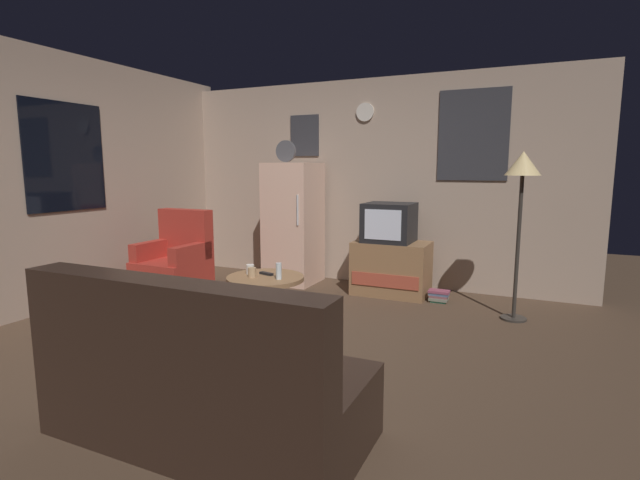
% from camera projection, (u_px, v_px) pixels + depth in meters
% --- Properties ---
extents(ground_plane, '(12.00, 12.00, 0.00)m').
position_uv_depth(ground_plane, '(271.00, 345.00, 3.89)').
color(ground_plane, '#4C3828').
extents(wall_with_art, '(5.20, 0.12, 2.51)m').
position_uv_depth(wall_with_art, '(370.00, 182.00, 5.90)').
color(wall_with_art, tan).
rests_on(wall_with_art, ground_plane).
extents(wall_left_with_window, '(0.12, 5.20, 2.60)m').
position_uv_depth(wall_left_with_window, '(49.00, 182.00, 4.75)').
color(wall_left_with_window, tan).
rests_on(wall_left_with_window, ground_plane).
extents(fridge, '(0.60, 0.62, 1.77)m').
position_uv_depth(fridge, '(293.00, 223.00, 5.94)').
color(fridge, beige).
rests_on(fridge, ground_plane).
extents(tv_stand, '(0.84, 0.53, 0.61)m').
position_uv_depth(tv_stand, '(391.00, 268.00, 5.43)').
color(tv_stand, '#8E6642').
rests_on(tv_stand, ground_plane).
extents(crt_tv, '(0.54, 0.51, 0.44)m').
position_uv_depth(crt_tv, '(389.00, 222.00, 5.36)').
color(crt_tv, black).
rests_on(crt_tv, tv_stand).
extents(standing_lamp, '(0.32, 0.32, 1.59)m').
position_uv_depth(standing_lamp, '(522.00, 177.00, 4.35)').
color(standing_lamp, '#332D28').
rests_on(standing_lamp, ground_plane).
extents(coffee_table, '(0.72, 0.72, 0.44)m').
position_uv_depth(coffee_table, '(266.00, 299.00, 4.44)').
color(coffee_table, '#8E6642').
rests_on(coffee_table, ground_plane).
extents(wine_glass, '(0.05, 0.05, 0.15)m').
position_uv_depth(wine_glass, '(279.00, 271.00, 4.28)').
color(wine_glass, silver).
rests_on(wine_glass, coffee_table).
extents(mug_ceramic_white, '(0.08, 0.08, 0.09)m').
position_uv_depth(mug_ceramic_white, '(250.00, 269.00, 4.50)').
color(mug_ceramic_white, silver).
rests_on(mug_ceramic_white, coffee_table).
extents(mug_ceramic_tan, '(0.08, 0.08, 0.09)m').
position_uv_depth(mug_ceramic_tan, '(252.00, 272.00, 4.36)').
color(mug_ceramic_tan, tan).
rests_on(mug_ceramic_tan, coffee_table).
extents(remote_control, '(0.16, 0.08, 0.02)m').
position_uv_depth(remote_control, '(266.00, 274.00, 4.47)').
color(remote_control, black).
rests_on(remote_control, coffee_table).
extents(armchair, '(0.68, 0.68, 0.96)m').
position_uv_depth(armchair, '(175.00, 265.00, 5.45)').
color(armchair, '#A52D23').
rests_on(armchair, ground_plane).
extents(couch, '(1.70, 0.80, 0.92)m').
position_uv_depth(couch, '(202.00, 384.00, 2.49)').
color(couch, black).
rests_on(couch, ground_plane).
extents(book_stack, '(0.22, 0.17, 0.13)m').
position_uv_depth(book_stack, '(439.00, 296.00, 5.14)').
color(book_stack, '#49C9A3').
rests_on(book_stack, ground_plane).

